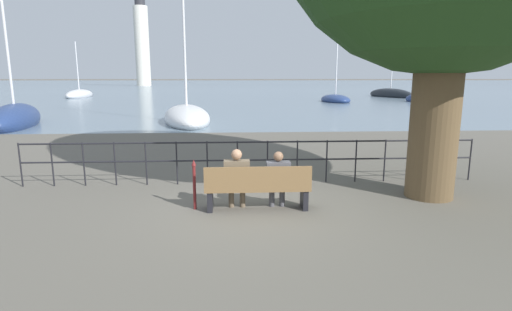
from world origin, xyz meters
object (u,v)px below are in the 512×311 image
object	(u,v)px
sailboat_0	(80,95)
seated_person_left	(237,176)
sailboat_2	(15,119)
harbor_lighthouse	(142,41)
sailboat_3	(335,99)
sailboat_4	(390,94)
sailboat_1	(187,117)
park_bench	(258,188)
sailboat_5	(426,99)
seated_person_right	(278,177)
closed_umbrella	(194,182)

from	to	relation	value
sailboat_0	seated_person_left	bearing A→B (deg)	-65.94
sailboat_2	harbor_lighthouse	world-z (taller)	harbor_lighthouse
sailboat_3	harbor_lighthouse	distance (m)	88.28
sailboat_2	sailboat_4	bearing A→B (deg)	27.96
sailboat_3	seated_person_left	bearing A→B (deg)	-114.67
sailboat_1	harbor_lighthouse	world-z (taller)	harbor_lighthouse
park_bench	sailboat_5	distance (m)	37.91
sailboat_2	sailboat_5	xyz separation A→B (m)	(31.25, 18.28, 0.01)
sailboat_4	sailboat_5	size ratio (longest dim) A/B	0.95
seated_person_right	closed_umbrella	xyz separation A→B (m)	(-1.63, 0.05, -0.08)
sailboat_4	harbor_lighthouse	xyz separation A→B (m)	(-46.33, 69.74, 12.30)
seated_person_left	sailboat_1	size ratio (longest dim) A/B	0.10
sailboat_3	harbor_lighthouse	world-z (taller)	harbor_lighthouse
seated_person_left	sailboat_0	world-z (taller)	sailboat_0
seated_person_right	sailboat_5	bearing A→B (deg)	59.92
sailboat_3	sailboat_5	xyz separation A→B (m)	(9.03, -1.30, 0.13)
sailboat_1	sailboat_2	distance (m)	8.97
sailboat_3	closed_umbrella	bearing A→B (deg)	-115.96
park_bench	closed_umbrella	distance (m)	1.24
park_bench	sailboat_5	xyz separation A→B (m)	(19.27, 32.65, -0.05)
seated_person_right	sailboat_4	xyz separation A→B (m)	(19.51, 43.48, -0.27)
sailboat_2	sailboat_3	bearing A→B (deg)	26.88
sailboat_3	harbor_lighthouse	size ratio (longest dim) A/B	0.31
park_bench	sailboat_1	distance (m)	15.79
seated_person_right	sailboat_0	size ratio (longest dim) A/B	0.16
closed_umbrella	sailboat_3	bearing A→B (deg)	71.27
sailboat_3	sailboat_4	distance (m)	13.63
harbor_lighthouse	sailboat_0	bearing A→B (deg)	-84.59
sailboat_1	sailboat_2	xyz separation A→B (m)	(-8.90, -1.11, 0.05)
seated_person_right	sailboat_5	world-z (taller)	sailboat_5
park_bench	seated_person_right	bearing A→B (deg)	11.45
closed_umbrella	harbor_lighthouse	xyz separation A→B (m)	(-25.19, 113.17, 12.11)
sailboat_0	harbor_lighthouse	distance (m)	69.60
closed_umbrella	sailboat_2	bearing A→B (deg)	127.08
seated_person_right	park_bench	bearing A→B (deg)	-168.55
seated_person_right	harbor_lighthouse	size ratio (longest dim) A/B	0.04
sailboat_5	harbor_lighthouse	world-z (taller)	harbor_lighthouse
sailboat_0	closed_umbrella	bearing A→B (deg)	-66.81
sailboat_0	sailboat_4	xyz separation A→B (m)	(39.87, -1.55, 0.06)
sailboat_3	sailboat_1	bearing A→B (deg)	-133.04
park_bench	sailboat_1	xyz separation A→B (m)	(-3.09, 15.48, -0.11)
seated_person_left	sailboat_0	bearing A→B (deg)	113.47
sailboat_0	sailboat_3	bearing A→B (deg)	-19.69
closed_umbrella	sailboat_2	xyz separation A→B (m)	(-10.76, 14.23, -0.18)
seated_person_left	sailboat_1	distance (m)	15.64
sailboat_4	sailboat_5	xyz separation A→B (m)	(-0.64, -10.91, 0.02)
sailboat_1	seated_person_right	bearing A→B (deg)	-87.38
sailboat_5	sailboat_0	bearing A→B (deg)	139.66
sailboat_4	sailboat_3	bearing A→B (deg)	-153.22
sailboat_5	closed_umbrella	bearing A→B (deg)	-144.94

